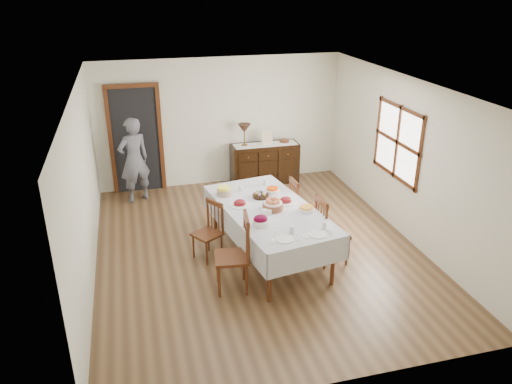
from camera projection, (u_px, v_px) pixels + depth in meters
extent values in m
plane|color=brown|center=(258.00, 249.00, 8.01)|extent=(6.00, 6.00, 0.00)
cube|color=white|center=(258.00, 87.00, 6.98)|extent=(5.00, 6.00, 0.02)
cube|color=white|center=(220.00, 122.00, 10.16)|extent=(5.00, 0.02, 2.60)
cube|color=white|center=(337.00, 281.00, 4.83)|extent=(5.00, 0.02, 2.60)
cube|color=white|center=(84.00, 190.00, 6.91)|extent=(0.02, 6.00, 2.60)
cube|color=white|center=(407.00, 159.00, 8.07)|extent=(0.02, 6.00, 2.60)
cube|color=white|center=(398.00, 142.00, 8.26)|extent=(0.02, 1.30, 1.10)
cube|color=#4F2611|center=(397.00, 142.00, 8.26)|extent=(0.03, 1.46, 1.26)
cube|color=black|center=(136.00, 141.00, 9.83)|extent=(0.90, 0.06, 2.10)
cube|color=#4F2611|center=(136.00, 141.00, 9.81)|extent=(1.04, 0.08, 2.18)
cube|color=silver|center=(269.00, 209.00, 7.44)|extent=(1.59, 2.58, 0.04)
cylinder|color=#4F2611|center=(269.00, 276.00, 6.55)|extent=(0.06, 0.06, 0.78)
cylinder|color=#4F2611|center=(333.00, 260.00, 6.93)|extent=(0.06, 0.06, 0.78)
cylinder|color=#4F2611|center=(215.00, 214.00, 8.29)|extent=(0.06, 0.06, 0.78)
cylinder|color=#4F2611|center=(268.00, 204.00, 8.67)|extent=(0.06, 0.06, 0.78)
cube|color=silver|center=(231.00, 227.00, 7.27)|extent=(0.43, 2.42, 0.37)
cube|color=silver|center=(304.00, 212.00, 7.74)|extent=(0.43, 2.42, 0.37)
cube|color=silver|center=(309.00, 257.00, 6.49)|extent=(1.23, 0.23, 0.37)
cube|color=silver|center=(238.00, 191.00, 8.52)|extent=(1.23, 0.23, 0.37)
cube|color=#4F2611|center=(232.00, 257.00, 6.79)|extent=(0.52, 0.52, 0.04)
cylinder|color=#4F2611|center=(218.00, 267.00, 7.04)|extent=(0.04, 0.04, 0.47)
cylinder|color=#4F2611|center=(219.00, 282.00, 6.70)|extent=(0.04, 0.04, 0.47)
cylinder|color=#4F2611|center=(244.00, 266.00, 7.09)|extent=(0.04, 0.04, 0.47)
cylinder|color=#4F2611|center=(247.00, 280.00, 6.75)|extent=(0.04, 0.04, 0.47)
cylinder|color=#4F2611|center=(245.00, 230.00, 6.88)|extent=(0.04, 0.04, 0.62)
cylinder|color=#4F2611|center=(248.00, 244.00, 6.52)|extent=(0.04, 0.04, 0.62)
cube|color=#4F2611|center=(246.00, 219.00, 6.59)|extent=(0.10, 0.44, 0.09)
cylinder|color=#4F2611|center=(246.00, 235.00, 6.80)|extent=(0.02, 0.02, 0.51)
cylinder|color=#4F2611|center=(247.00, 238.00, 6.71)|extent=(0.02, 0.02, 0.51)
cylinder|color=#4F2611|center=(247.00, 242.00, 6.62)|extent=(0.02, 0.02, 0.51)
cube|color=#4F2611|center=(207.00, 234.00, 7.60)|extent=(0.52, 0.52, 0.04)
cylinder|color=#4F2611|center=(193.00, 247.00, 7.68)|extent=(0.03, 0.03, 0.39)
cylinder|color=#4F2611|center=(207.00, 254.00, 7.48)|extent=(0.03, 0.03, 0.39)
cylinder|color=#4F2611|center=(208.00, 240.00, 7.88)|extent=(0.03, 0.03, 0.39)
cylinder|color=#4F2611|center=(222.00, 246.00, 7.69)|extent=(0.03, 0.03, 0.39)
cylinder|color=#4F2611|center=(208.00, 213.00, 7.71)|extent=(0.04, 0.04, 0.51)
cylinder|color=#4F2611|center=(222.00, 219.00, 7.51)|extent=(0.04, 0.04, 0.51)
cube|color=#4F2611|center=(214.00, 203.00, 7.53)|extent=(0.22, 0.33, 0.07)
cylinder|color=#4F2611|center=(211.00, 215.00, 7.67)|extent=(0.02, 0.02, 0.42)
cylinder|color=#4F2611|center=(215.00, 217.00, 7.62)|extent=(0.02, 0.02, 0.42)
cylinder|color=#4F2611|center=(218.00, 219.00, 7.57)|extent=(0.02, 0.02, 0.42)
cube|color=#4F2611|center=(332.00, 234.00, 7.48)|extent=(0.45, 0.45, 0.04)
cylinder|color=#4F2611|center=(347.00, 252.00, 7.46)|extent=(0.04, 0.04, 0.45)
cylinder|color=#4F2611|center=(337.00, 241.00, 7.78)|extent=(0.04, 0.04, 0.45)
cylinder|color=#4F2611|center=(325.00, 255.00, 7.37)|extent=(0.04, 0.04, 0.45)
cylinder|color=#4F2611|center=(316.00, 244.00, 7.69)|extent=(0.04, 0.04, 0.45)
cylinder|color=#4F2611|center=(326.00, 223.00, 7.14)|extent=(0.04, 0.04, 0.59)
cylinder|color=#4F2611|center=(316.00, 212.00, 7.48)|extent=(0.04, 0.04, 0.59)
cube|color=#4F2611|center=(322.00, 202.00, 7.21)|extent=(0.06, 0.42, 0.08)
cylinder|color=#4F2611|center=(323.00, 222.00, 7.24)|extent=(0.02, 0.02, 0.48)
cylinder|color=#4F2611|center=(321.00, 219.00, 7.32)|extent=(0.02, 0.02, 0.48)
cylinder|color=#4F2611|center=(318.00, 216.00, 7.40)|extent=(0.02, 0.02, 0.48)
cube|color=#4F2611|center=(304.00, 209.00, 8.37)|extent=(0.42, 0.42, 0.04)
cylinder|color=#4F2611|center=(316.00, 224.00, 8.36)|extent=(0.03, 0.03, 0.41)
cylinder|color=#4F2611|center=(308.00, 216.00, 8.65)|extent=(0.03, 0.03, 0.41)
cylinder|color=#4F2611|center=(297.00, 226.00, 8.27)|extent=(0.03, 0.03, 0.41)
cylinder|color=#4F2611|center=(291.00, 218.00, 8.56)|extent=(0.03, 0.03, 0.41)
cylinder|color=#4F2611|center=(298.00, 199.00, 8.06)|extent=(0.04, 0.04, 0.54)
cylinder|color=#4F2611|center=(290.00, 191.00, 8.37)|extent=(0.04, 0.04, 0.54)
cube|color=#4F2611|center=(294.00, 182.00, 8.12)|extent=(0.05, 0.39, 0.08)
cylinder|color=#4F2611|center=(296.00, 198.00, 8.15)|extent=(0.02, 0.02, 0.44)
cylinder|color=#4F2611|center=(294.00, 196.00, 8.22)|extent=(0.02, 0.02, 0.44)
cylinder|color=#4F2611|center=(292.00, 194.00, 8.30)|extent=(0.02, 0.02, 0.44)
cube|color=black|center=(265.00, 163.00, 10.46)|extent=(1.40, 0.47, 0.84)
cube|color=black|center=(248.00, 157.00, 10.05)|extent=(0.39, 0.02, 0.17)
sphere|color=brown|center=(248.00, 158.00, 10.03)|extent=(0.03, 0.03, 0.03)
cube|color=black|center=(268.00, 156.00, 10.14)|extent=(0.39, 0.02, 0.17)
sphere|color=brown|center=(268.00, 156.00, 10.13)|extent=(0.03, 0.03, 0.03)
cube|color=black|center=(288.00, 154.00, 10.24)|extent=(0.39, 0.02, 0.17)
sphere|color=brown|center=(288.00, 154.00, 10.22)|extent=(0.03, 0.03, 0.03)
imported|color=slate|center=(134.00, 157.00, 9.41)|extent=(0.65, 0.54, 1.77)
cylinder|color=brown|center=(273.00, 207.00, 7.37)|extent=(0.31, 0.31, 0.10)
cylinder|color=white|center=(273.00, 203.00, 7.35)|extent=(0.27, 0.27, 0.02)
sphere|color=#D07043|center=(278.00, 201.00, 7.35)|extent=(0.08, 0.08, 0.08)
sphere|color=#D07043|center=(275.00, 199.00, 7.40)|extent=(0.08, 0.08, 0.08)
sphere|color=#D07043|center=(271.00, 199.00, 7.40)|extent=(0.08, 0.08, 0.08)
sphere|color=#D07043|center=(268.00, 200.00, 7.37)|extent=(0.08, 0.08, 0.08)
sphere|color=#D07043|center=(268.00, 202.00, 7.32)|extent=(0.08, 0.08, 0.08)
sphere|color=#D07043|center=(270.00, 203.00, 7.27)|extent=(0.08, 0.08, 0.08)
sphere|color=#D07043|center=(274.00, 203.00, 7.27)|extent=(0.08, 0.08, 0.08)
sphere|color=#D07043|center=(278.00, 202.00, 7.30)|extent=(0.08, 0.08, 0.08)
cylinder|color=black|center=(261.00, 196.00, 7.79)|extent=(0.25, 0.25, 0.05)
ellipsoid|color=#FF9AC9|center=(265.00, 192.00, 7.79)|extent=(0.05, 0.05, 0.06)
ellipsoid|color=#81B4FF|center=(262.00, 191.00, 7.83)|extent=(0.05, 0.05, 0.06)
ellipsoid|color=#7FC861|center=(258.00, 192.00, 7.82)|extent=(0.05, 0.05, 0.06)
ellipsoid|color=gold|center=(256.00, 193.00, 7.76)|extent=(0.05, 0.05, 0.06)
ellipsoid|color=#A986D0|center=(260.00, 195.00, 7.71)|extent=(0.05, 0.05, 0.06)
ellipsoid|color=#FBDE5E|center=(264.00, 194.00, 7.73)|extent=(0.05, 0.05, 0.06)
cylinder|color=white|center=(240.00, 205.00, 7.53)|extent=(0.32, 0.32, 0.01)
ellipsoid|color=maroon|center=(240.00, 203.00, 7.51)|extent=(0.19, 0.16, 0.11)
cylinder|color=white|center=(286.00, 202.00, 7.62)|extent=(0.32, 0.32, 0.01)
ellipsoid|color=maroon|center=(286.00, 200.00, 7.61)|extent=(0.19, 0.16, 0.11)
cylinder|color=white|center=(261.00, 223.00, 6.91)|extent=(0.23, 0.23, 0.07)
ellipsoid|color=#56011F|center=(261.00, 219.00, 6.89)|extent=(0.20, 0.17, 0.11)
cylinder|color=white|center=(272.00, 191.00, 7.97)|extent=(0.24, 0.24, 0.05)
cylinder|color=#E84604|center=(272.00, 188.00, 7.96)|extent=(0.18, 0.18, 0.03)
cylinder|color=tan|center=(224.00, 192.00, 7.86)|extent=(0.23, 0.23, 0.10)
cylinder|color=#FEFA3D|center=(224.00, 188.00, 7.84)|extent=(0.20, 0.20, 0.04)
cylinder|color=white|center=(306.00, 209.00, 7.34)|extent=(0.23, 0.23, 0.05)
cylinder|color=gold|center=(306.00, 207.00, 7.33)|extent=(0.20, 0.20, 0.02)
cube|color=white|center=(266.00, 212.00, 7.24)|extent=(0.15, 0.11, 0.07)
cylinder|color=white|center=(284.00, 239.00, 6.54)|extent=(0.25, 0.25, 0.01)
cube|color=white|center=(272.00, 241.00, 6.51)|extent=(0.10, 0.13, 0.01)
cube|color=silver|center=(272.00, 240.00, 6.50)|extent=(0.04, 0.16, 0.01)
cube|color=silver|center=(296.00, 238.00, 6.58)|extent=(0.04, 0.18, 0.01)
cube|color=silver|center=(299.00, 237.00, 6.59)|extent=(0.04, 0.14, 0.01)
cylinder|color=silver|center=(292.00, 230.00, 6.70)|extent=(0.07, 0.07, 0.10)
cylinder|color=white|center=(317.00, 234.00, 6.66)|extent=(0.25, 0.25, 0.01)
cube|color=white|center=(305.00, 236.00, 6.63)|extent=(0.10, 0.13, 0.01)
cube|color=silver|center=(305.00, 236.00, 6.62)|extent=(0.04, 0.16, 0.01)
cube|color=silver|center=(329.00, 233.00, 6.70)|extent=(0.04, 0.18, 0.01)
cube|color=silver|center=(331.00, 233.00, 6.71)|extent=(0.04, 0.14, 0.01)
cylinder|color=silver|center=(324.00, 225.00, 6.82)|extent=(0.07, 0.07, 0.10)
cylinder|color=silver|center=(241.00, 188.00, 8.02)|extent=(0.07, 0.07, 0.09)
cylinder|color=silver|center=(265.00, 182.00, 8.25)|extent=(0.07, 0.07, 0.11)
cube|color=white|center=(265.00, 144.00, 10.26)|extent=(1.30, 0.35, 0.01)
cylinder|color=brown|center=(244.00, 145.00, 10.19)|extent=(0.12, 0.12, 0.03)
cylinder|color=brown|center=(244.00, 139.00, 10.13)|extent=(0.02, 0.02, 0.25)
cone|color=#472C1E|center=(244.00, 128.00, 10.05)|extent=(0.26, 0.26, 0.18)
cube|color=beige|center=(267.00, 138.00, 10.20)|extent=(0.22, 0.08, 0.28)
cylinder|color=#4F2611|center=(284.00, 141.00, 10.40)|extent=(0.20, 0.20, 0.06)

